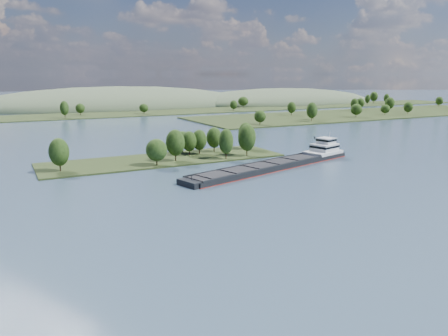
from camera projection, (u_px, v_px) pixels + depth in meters
ground at (233, 195)px, 129.72m from camera, size 1800.00×1800.00×0.00m
tree_island at (181, 149)px, 182.84m from camera, size 100.00×30.26×14.92m
right_bank at (364, 113)px, 388.57m from camera, size 320.00×90.00×15.66m
back_shoreline at (88, 115)px, 376.76m from camera, size 900.00×60.00×15.65m
hill_east at (282, 103)px, 550.35m from camera, size 260.00×140.00×36.00m
hill_west at (118, 106)px, 486.71m from camera, size 320.00×160.00×44.00m
cargo_barge at (283, 162)px, 169.95m from camera, size 83.71×32.10×11.38m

